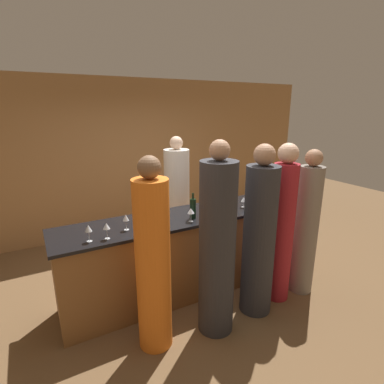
{
  "coord_description": "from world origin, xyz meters",
  "views": [
    {
      "loc": [
        -1.62,
        -3.04,
        2.29
      ],
      "look_at": [
        0.11,
        0.1,
        1.27
      ],
      "focal_mm": 28.0,
      "sensor_mm": 36.0,
      "label": 1
    }
  ],
  "objects_px": {
    "guest_1": "(217,248)",
    "guest_3": "(282,228)",
    "guest_0": "(306,227)",
    "guest_4": "(259,238)",
    "guest_2": "(153,263)",
    "bartender": "(177,203)",
    "wine_bottle_1": "(272,192)",
    "wine_bottle_0": "(193,208)"
  },
  "relations": [
    {
      "from": "guest_1",
      "to": "guest_3",
      "type": "xyz_separation_m",
      "value": [
        0.97,
        0.09,
        -0.01
      ]
    },
    {
      "from": "guest_0",
      "to": "guest_4",
      "type": "xyz_separation_m",
      "value": [
        -0.78,
        -0.02,
        0.04
      ]
    },
    {
      "from": "guest_2",
      "to": "bartender",
      "type": "bearing_deg",
      "value": 57.04
    },
    {
      "from": "wine_bottle_1",
      "to": "guest_3",
      "type": "bearing_deg",
      "value": -123.88
    },
    {
      "from": "guest_1",
      "to": "wine_bottle_1",
      "type": "relative_size",
      "value": 6.88
    },
    {
      "from": "bartender",
      "to": "guest_1",
      "type": "height_order",
      "value": "guest_1"
    },
    {
      "from": "guest_0",
      "to": "wine_bottle_0",
      "type": "xyz_separation_m",
      "value": [
        -1.27,
        0.59,
        0.28
      ]
    },
    {
      "from": "guest_0",
      "to": "guest_3",
      "type": "xyz_separation_m",
      "value": [
        -0.38,
        0.04,
        0.06
      ]
    },
    {
      "from": "guest_0",
      "to": "guest_1",
      "type": "relative_size",
      "value": 0.91
    },
    {
      "from": "guest_2",
      "to": "wine_bottle_1",
      "type": "xyz_separation_m",
      "value": [
        2.05,
        0.64,
        0.25
      ]
    },
    {
      "from": "guest_4",
      "to": "wine_bottle_0",
      "type": "relative_size",
      "value": 6.29
    },
    {
      "from": "guest_1",
      "to": "bartender",
      "type": "bearing_deg",
      "value": 77.52
    },
    {
      "from": "bartender",
      "to": "guest_1",
      "type": "distance_m",
      "value": 1.71
    },
    {
      "from": "wine_bottle_0",
      "to": "wine_bottle_1",
      "type": "distance_m",
      "value": 1.33
    },
    {
      "from": "bartender",
      "to": "wine_bottle_1",
      "type": "relative_size",
      "value": 6.46
    },
    {
      "from": "bartender",
      "to": "guest_3",
      "type": "bearing_deg",
      "value": 110.99
    },
    {
      "from": "guest_3",
      "to": "guest_0",
      "type": "bearing_deg",
      "value": -5.53
    },
    {
      "from": "bartender",
      "to": "guest_2",
      "type": "xyz_separation_m",
      "value": [
        -1.01,
        -1.56,
        0.02
      ]
    },
    {
      "from": "bartender",
      "to": "guest_2",
      "type": "relative_size",
      "value": 0.99
    },
    {
      "from": "bartender",
      "to": "guest_2",
      "type": "height_order",
      "value": "guest_2"
    },
    {
      "from": "guest_1",
      "to": "guest_4",
      "type": "height_order",
      "value": "guest_1"
    },
    {
      "from": "guest_2",
      "to": "wine_bottle_0",
      "type": "xyz_separation_m",
      "value": [
        0.72,
        0.55,
        0.26
      ]
    },
    {
      "from": "guest_2",
      "to": "wine_bottle_1",
      "type": "bearing_deg",
      "value": 17.26
    },
    {
      "from": "guest_4",
      "to": "guest_0",
      "type": "bearing_deg",
      "value": 1.56
    },
    {
      "from": "wine_bottle_0",
      "to": "guest_2",
      "type": "bearing_deg",
      "value": -142.92
    },
    {
      "from": "guest_0",
      "to": "guest_2",
      "type": "bearing_deg",
      "value": 178.68
    },
    {
      "from": "bartender",
      "to": "guest_4",
      "type": "distance_m",
      "value": 1.64
    },
    {
      "from": "guest_3",
      "to": "guest_4",
      "type": "bearing_deg",
      "value": -171.68
    },
    {
      "from": "guest_0",
      "to": "guest_3",
      "type": "bearing_deg",
      "value": 174.47
    },
    {
      "from": "guest_0",
      "to": "guest_4",
      "type": "distance_m",
      "value": 0.78
    },
    {
      "from": "guest_1",
      "to": "wine_bottle_0",
      "type": "distance_m",
      "value": 0.69
    },
    {
      "from": "guest_2",
      "to": "guest_4",
      "type": "xyz_separation_m",
      "value": [
        1.22,
        -0.07,
        0.01
      ]
    },
    {
      "from": "guest_0",
      "to": "guest_2",
      "type": "distance_m",
      "value": 2.0
    },
    {
      "from": "guest_1",
      "to": "guest_2",
      "type": "xyz_separation_m",
      "value": [
        -0.65,
        0.1,
        -0.05
      ]
    },
    {
      "from": "bartender",
      "to": "guest_4",
      "type": "xyz_separation_m",
      "value": [
        0.21,
        -1.63,
        0.03
      ]
    },
    {
      "from": "guest_2",
      "to": "guest_3",
      "type": "bearing_deg",
      "value": -0.33
    },
    {
      "from": "guest_3",
      "to": "guest_4",
      "type": "distance_m",
      "value": 0.4
    },
    {
      "from": "guest_2",
      "to": "wine_bottle_1",
      "type": "height_order",
      "value": "guest_2"
    },
    {
      "from": "guest_2",
      "to": "wine_bottle_0",
      "type": "height_order",
      "value": "guest_2"
    },
    {
      "from": "guest_2",
      "to": "guest_0",
      "type": "bearing_deg",
      "value": -1.32
    },
    {
      "from": "guest_1",
      "to": "guest_4",
      "type": "relative_size",
      "value": 1.04
    },
    {
      "from": "guest_1",
      "to": "guest_4",
      "type": "bearing_deg",
      "value": 3.64
    }
  ]
}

